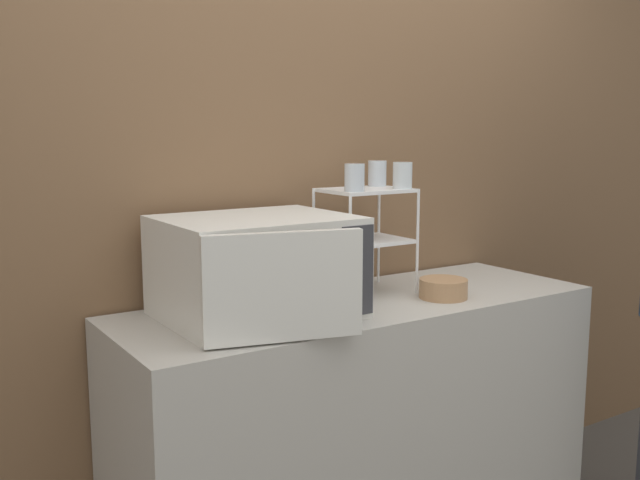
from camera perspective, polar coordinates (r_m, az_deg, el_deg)
The scene contains 8 objects.
wall_back at distance 2.56m, azimuth -0.94°, elevation 4.55°, with size 8.00×0.06×2.60m.
counter at distance 2.50m, azimuth 3.21°, elevation -15.34°, with size 1.63×0.57×0.93m.
microwave at distance 2.13m, azimuth -5.00°, elevation -2.21°, with size 0.56×0.57×0.30m.
dish_rack at distance 2.43m, azimuth 3.66°, elevation 1.77°, with size 0.29×0.23×0.36m.
glass_front_left at distance 2.31m, azimuth 2.78°, elevation 5.02°, with size 0.07×0.07×0.09m.
glass_back_right at distance 2.53m, azimuth 4.60°, elevation 5.35°, with size 0.07×0.07×0.09m.
glass_front_right at distance 2.42m, azimuth 6.62°, elevation 5.16°, with size 0.07×0.07×0.09m.
bowl at distance 2.42m, azimuth 9.83°, elevation -3.87°, with size 0.16×0.16×0.06m.
Camera 1 is at (-1.36, -1.55, 1.49)m, focal length 40.00 mm.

